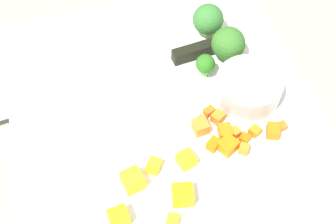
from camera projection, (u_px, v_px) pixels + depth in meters
name	position (u px, v px, depth m)	size (l,w,h in m)	color
ground_plane	(168.00, 122.00, 0.57)	(4.00, 4.00, 0.00)	gray
cutting_board	(168.00, 120.00, 0.57)	(0.43, 0.37, 0.01)	white
prep_bowl	(249.00, 89.00, 0.57)	(0.08, 0.08, 0.03)	beige
chef_knife	(139.00, 70.00, 0.60)	(0.04, 0.32, 0.02)	silver
carrot_dice_0	(200.00, 127.00, 0.55)	(0.02, 0.02, 0.02)	orange
carrot_dice_1	(228.00, 145.00, 0.53)	(0.02, 0.02, 0.02)	orange
carrot_dice_2	(255.00, 131.00, 0.54)	(0.01, 0.01, 0.01)	orange
carrot_dice_3	(235.00, 133.00, 0.54)	(0.01, 0.01, 0.01)	orange
carrot_dice_4	(218.00, 117.00, 0.55)	(0.01, 0.01, 0.01)	orange
carrot_dice_5	(209.00, 111.00, 0.56)	(0.01, 0.01, 0.01)	orange
carrot_dice_6	(225.00, 132.00, 0.54)	(0.02, 0.01, 0.01)	orange
carrot_dice_7	(273.00, 131.00, 0.54)	(0.01, 0.02, 0.01)	orange
carrot_dice_8	(245.00, 138.00, 0.54)	(0.01, 0.01, 0.01)	orange
carrot_dice_9	(281.00, 126.00, 0.55)	(0.01, 0.01, 0.01)	orange
carrot_dice_10	(213.00, 144.00, 0.53)	(0.01, 0.01, 0.01)	orange
carrot_dice_11	(201.00, 120.00, 0.55)	(0.01, 0.01, 0.01)	orange
carrot_dice_12	(244.00, 149.00, 0.53)	(0.01, 0.01, 0.01)	orange
pepper_dice_0	(188.00, 159.00, 0.52)	(0.02, 0.02, 0.01)	yellow
pepper_dice_1	(183.00, 195.00, 0.49)	(0.02, 0.02, 0.02)	yellow
pepper_dice_2	(173.00, 221.00, 0.48)	(0.01, 0.01, 0.01)	yellow
pepper_dice_3	(154.00, 166.00, 0.52)	(0.01, 0.02, 0.01)	yellow
pepper_dice_4	(119.00, 217.00, 0.48)	(0.02, 0.02, 0.02)	yellow
pepper_dice_5	(133.00, 180.00, 0.50)	(0.02, 0.02, 0.02)	yellow
broccoli_floret_0	(208.00, 20.00, 0.62)	(0.04, 0.04, 0.05)	#97AB65
broccoli_floret_1	(228.00, 44.00, 0.60)	(0.04, 0.04, 0.05)	#96AE6A
broccoli_floret_2	(205.00, 64.00, 0.58)	(0.02, 0.02, 0.03)	#80C15E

